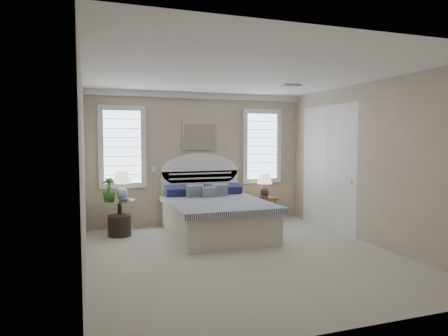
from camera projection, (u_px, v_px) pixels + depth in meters
floor at (244, 255)px, 6.00m from camera, size 4.50×5.00×0.01m
ceiling at (244, 74)px, 5.81m from camera, size 4.50×5.00×0.01m
wall_back at (199, 159)px, 8.26m from camera, size 4.50×0.02×2.70m
wall_left at (83, 170)px, 5.18m from camera, size 0.02×5.00×2.70m
wall_right at (370, 163)px, 6.63m from camera, size 0.02×5.00×2.70m
crown_molding at (200, 96)px, 8.13m from camera, size 4.50×0.08×0.12m
hvac_vent at (291, 86)px, 6.95m from camera, size 0.30×0.20×0.02m
switch_plate at (154, 169)px, 7.96m from camera, size 0.08×0.01×0.12m
window_left at (122, 147)px, 7.72m from camera, size 0.90×0.06×1.60m
window_right at (262, 146)px, 8.68m from camera, size 0.90×0.06×1.60m
painting at (200, 136)px, 8.19m from camera, size 0.74×0.04×0.58m
closet_door at (327, 168)px, 7.77m from camera, size 0.02×1.80×2.40m
bed at (215, 213)px, 7.35m from camera, size 1.72×2.28×1.47m
side_table_left at (120, 213)px, 7.37m from camera, size 0.56×0.56×0.63m
nightstand_right at (263, 204)px, 8.42m from camera, size 0.50×0.40×0.53m
floor_pot at (120, 226)px, 7.22m from camera, size 0.44×0.44×0.37m
lamp_left at (122, 182)px, 7.33m from camera, size 0.35×0.35×0.54m
lamp_right at (265, 183)px, 8.35m from camera, size 0.39×0.39×0.51m
potted_plant at (109, 189)px, 7.23m from camera, size 0.26×0.26×0.42m
books_left at (124, 200)px, 7.19m from camera, size 0.19×0.16×0.04m
books_right at (263, 197)px, 8.27m from camera, size 0.18×0.14×0.05m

